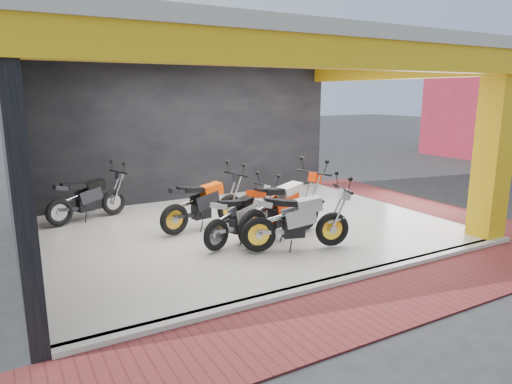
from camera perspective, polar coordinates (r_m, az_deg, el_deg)
ground at (r=7.81m, az=5.82°, el=-8.68°), size 80.00×80.00×0.00m
showroom_floor at (r=9.41m, az=-1.21°, el=-4.63°), size 8.00×6.00×0.10m
showroom_ceiling at (r=9.04m, az=-1.32°, el=17.45°), size 8.40×6.40×0.20m
back_wall at (r=11.87m, az=-8.40°, el=7.15°), size 8.20×0.20×3.50m
left_wall at (r=8.00m, az=-28.15°, el=3.39°), size 0.20×6.20×3.50m
corner_column at (r=9.58m, az=27.55°, el=4.69°), size 0.50×0.50×3.50m
header_beam_front at (r=6.53m, az=11.75°, el=16.55°), size 8.40×0.30×0.40m
header_beam_right at (r=11.45m, az=17.23°, el=14.33°), size 0.30×6.40×0.40m
floor_kerb at (r=7.05m, az=10.69°, el=-10.79°), size 8.00×0.20×0.10m
paver_front at (r=6.54m, az=15.18°, el=-13.24°), size 9.00×1.40×0.03m
paver_right at (r=12.35m, az=18.83°, el=-1.35°), size 1.40×7.00×0.03m
moto_hero at (r=8.99m, az=6.40°, el=-0.60°), size 2.41×1.39×1.39m
moto_row_a at (r=8.11m, az=9.58°, el=-2.57°), size 2.20×1.30×1.26m
moto_row_b at (r=8.67m, az=0.83°, el=-1.81°), size 2.01×1.28×1.15m
moto_row_c at (r=9.47m, az=-3.33°, el=-0.34°), size 2.14×1.12×1.24m
moto_row_d at (r=10.60m, az=-17.45°, el=0.26°), size 2.03×1.26×1.16m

